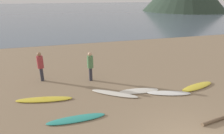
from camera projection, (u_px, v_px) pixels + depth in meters
The scene contains 11 objects.
ground_plane at pixel (113, 61), 15.12m from camera, with size 120.00×120.00×0.20m, color #8C7559.
ocean_water at pixel (67, 9), 65.45m from camera, with size 140.00×100.00×0.01m, color slate.
surfboard_0 at pixel (44, 99), 9.33m from camera, with size 2.67×0.52×0.09m, color yellow.
surfboard_1 at pixel (76, 119), 7.88m from camera, with size 2.38×0.49×0.08m, color teal.
surfboard_2 at pixel (114, 93), 9.89m from camera, with size 2.47×0.47×0.08m, color silver.
surfboard_3 at pixel (139, 91), 10.19m from camera, with size 2.13×0.60×0.07m, color silver.
surfboard_4 at pixel (169, 93), 9.94m from camera, with size 2.21×0.51×0.08m, color white.
surfboard_5 at pixel (197, 86), 10.64m from camera, with size 2.30×0.56×0.10m, color yellow.
person_0 at pixel (90, 64), 11.15m from camera, with size 0.35×0.35×1.73m.
person_1 at pixel (40, 64), 11.09m from camera, with size 0.35×0.35×1.74m.
driftwood_log at pixel (217, 120), 7.78m from camera, with size 0.13×0.13×1.55m, color brown.
Camera 1 is at (-3.97, -3.76, 4.78)m, focal length 31.19 mm.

